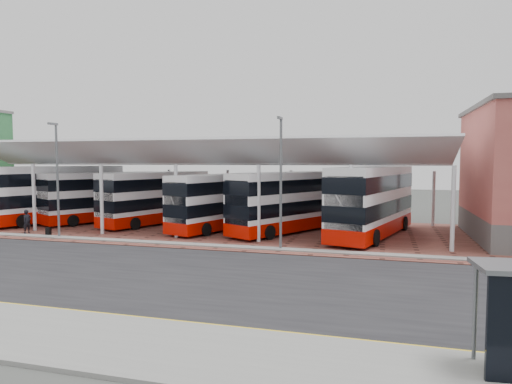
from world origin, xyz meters
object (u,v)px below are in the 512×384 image
(bus_1, at_px, (103,197))
(bus_4, at_px, (288,202))
(bus_3, at_px, (223,202))
(bus_5, at_px, (373,202))
(pedestrian, at_px, (27,222))
(bus_2, at_px, (156,198))
(bus_0, at_px, (58,194))

(bus_1, relative_size, bus_4, 0.96)
(bus_3, height_order, bus_5, bus_5)
(pedestrian, bearing_deg, bus_2, -31.75)
(bus_4, bearing_deg, bus_3, -152.45)
(bus_1, height_order, bus_4, bus_4)
(bus_1, distance_m, pedestrian, 7.69)
(bus_0, distance_m, bus_3, 15.60)
(bus_0, bearing_deg, bus_4, 20.78)
(bus_4, bearing_deg, pedestrian, -133.98)
(bus_5, relative_size, pedestrian, 6.97)
(bus_1, height_order, bus_3, bus_1)
(bus_1, bearing_deg, bus_2, 27.44)
(bus_4, bearing_deg, bus_0, -152.50)
(bus_1, height_order, pedestrian, bus_1)
(bus_3, xyz_separation_m, pedestrian, (-13.27, -6.02, -1.27))
(bus_1, height_order, bus_2, bus_2)
(bus_1, height_order, bus_5, bus_5)
(bus_5, bearing_deg, pedestrian, -151.53)
(bus_0, xyz_separation_m, bus_5, (27.08, -0.49, 0.03))
(bus_2, bearing_deg, bus_5, 13.86)
(bus_2, relative_size, pedestrian, 6.18)
(bus_0, distance_m, pedestrian, 6.82)
(bus_0, xyz_separation_m, bus_1, (3.83, 1.21, -0.27))
(bus_2, bearing_deg, pedestrian, -113.36)
(bus_0, distance_m, bus_4, 20.89)
(bus_4, height_order, pedestrian, bus_4)
(bus_0, bearing_deg, bus_3, 20.76)
(bus_4, relative_size, bus_5, 0.88)
(bus_5, bearing_deg, bus_4, -166.72)
(bus_0, height_order, bus_5, bus_5)
(bus_3, distance_m, bus_5, 11.49)
(bus_2, xyz_separation_m, bus_5, (18.01, -1.64, 0.27))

